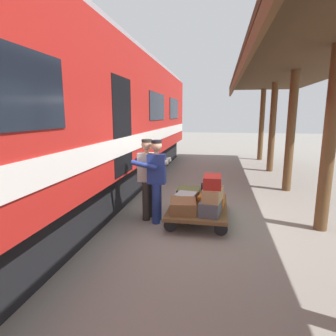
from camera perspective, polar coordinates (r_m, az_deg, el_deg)
name	(u,v)px	position (r m, az deg, el deg)	size (l,w,h in m)	color
ground_plane	(216,222)	(5.99, 9.77, -10.84)	(60.00, 60.00, 0.00)	gray
platform_canopy	(335,53)	(5.99, 30.99, 19.53)	(3.20, 18.28, 3.56)	brown
train_car	(57,121)	(6.57, -21.79, 8.90)	(3.02, 18.63, 4.00)	#B21E19
luggage_cart	(198,207)	(6.00, 6.23, -7.91)	(1.20, 1.85, 0.32)	brown
suitcase_brown_leather	(183,206)	(5.49, 3.06, -7.83)	(0.50, 0.59, 0.24)	brown
suitcase_orange_carryall	(211,200)	(5.94, 8.83, -6.55)	(0.52, 0.46, 0.22)	#CC6B23
suitcase_slate_roller	(210,207)	(5.45, 8.67, -7.93)	(0.36, 0.59, 0.26)	#4C515B
suitcase_yellow_case	(212,194)	(6.43, 8.98, -5.19)	(0.41, 0.57, 0.23)	gold
suitcase_gray_aluminum	(186,199)	(5.97, 3.70, -6.29)	(0.40, 0.44, 0.24)	#9EA0A5
suitcase_olive_duffel	(189,193)	(6.46, 4.24, -5.06)	(0.51, 0.52, 0.22)	brown
suitcase_tan_vintage	(213,194)	(5.38, 9.16, -5.31)	(0.31, 0.54, 0.25)	tan
suitcase_red_plastic	(212,182)	(5.34, 9.06, -2.76)	(0.33, 0.53, 0.23)	#AD231E
suitcase_teal_softside	(213,185)	(6.41, 9.12, -3.36)	(0.30, 0.51, 0.18)	#1E666B
suitcase_black_hardshell	(212,190)	(5.89, 8.94, -4.50)	(0.40, 0.42, 0.21)	black
porter_in_overalls	(156,178)	(5.68, -2.53, -2.10)	(0.68, 0.44, 1.70)	navy
porter_by_door	(148,176)	(5.86, -4.10, -1.71)	(0.67, 0.43, 1.70)	#332D28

